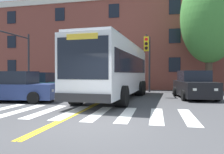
{
  "coord_description": "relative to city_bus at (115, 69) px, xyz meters",
  "views": [
    {
      "loc": [
        2.18,
        -6.64,
        1.63
      ],
      "look_at": [
        -0.68,
        6.09,
        1.42
      ],
      "focal_mm": 35.0,
      "sensor_mm": 36.0,
      "label": 1
    }
  ],
  "objects": [
    {
      "name": "ground_plane",
      "position": [
        0.7,
        -7.12,
        -1.93
      ],
      "size": [
        120.0,
        120.0,
        0.0
      ],
      "primitive_type": "plane",
      "color": "#424244"
    },
    {
      "name": "crosswalk",
      "position": [
        -0.19,
        -5.21,
        -1.92
      ],
      "size": [
        8.71,
        3.52,
        0.01
      ],
      "color": "white",
      "rests_on": "ground"
    },
    {
      "name": "lane_line_yellow_inner",
      "position": [
        -0.58,
        8.79,
        -1.92
      ],
      "size": [
        0.12,
        36.0,
        0.01
      ],
      "primitive_type": "cube",
      "color": "gold",
      "rests_on": "ground"
    },
    {
      "name": "lane_line_yellow_outer",
      "position": [
        -0.42,
        8.79,
        -1.92
      ],
      "size": [
        0.12,
        36.0,
        0.01
      ],
      "primitive_type": "cube",
      "color": "gold",
      "rests_on": "ground"
    },
    {
      "name": "city_bus",
      "position": [
        0.0,
        0.0,
        0.0
      ],
      "size": [
        3.4,
        10.7,
        3.55
      ],
      "color": "white",
      "rests_on": "ground"
    },
    {
      "name": "car_teal_near_lane",
      "position": [
        -5.78,
        0.6,
        -1.15
      ],
      "size": [
        2.53,
        4.56,
        1.71
      ],
      "color": "#236B70",
      "rests_on": "ground"
    },
    {
      "name": "car_black_far_lane",
      "position": [
        4.99,
        1.41,
        -1.09
      ],
      "size": [
        2.54,
        4.8,
        1.82
      ],
      "color": "black",
      "rests_on": "ground"
    },
    {
      "name": "car_white_behind_bus",
      "position": [
        -1.12,
        9.83,
        -0.84
      ],
      "size": [
        2.76,
        5.41,
        2.28
      ],
      "color": "white",
      "rests_on": "ground"
    },
    {
      "name": "car_navy_cross_street",
      "position": [
        -5.38,
        -2.57,
        -1.12
      ],
      "size": [
        4.93,
        2.55,
        1.76
      ],
      "color": "navy",
      "rests_on": "ground"
    },
    {
      "name": "traffic_light_far_corner",
      "position": [
        -8.49,
        1.62,
        1.56
      ],
      "size": [
        0.34,
        4.17,
        5.08
      ],
      "color": "#28282D",
      "rests_on": "ground"
    },
    {
      "name": "traffic_light_overhead",
      "position": [
        1.88,
        3.88,
        1.32
      ],
      "size": [
        0.34,
        4.51,
        4.88
      ],
      "color": "#28282D",
      "rests_on": "ground"
    },
    {
      "name": "street_tree_curbside_large",
      "position": [
        6.73,
        5.51,
        4.33
      ],
      "size": [
        4.85,
        4.56,
        10.08
      ],
      "color": "#4C3D2D",
      "rests_on": "ground"
    },
    {
      "name": "building_facade",
      "position": [
        -1.85,
        11.37,
        3.05
      ],
      "size": [
        30.02,
        6.54,
        9.94
      ],
      "color": "brown",
      "rests_on": "ground"
    }
  ]
}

